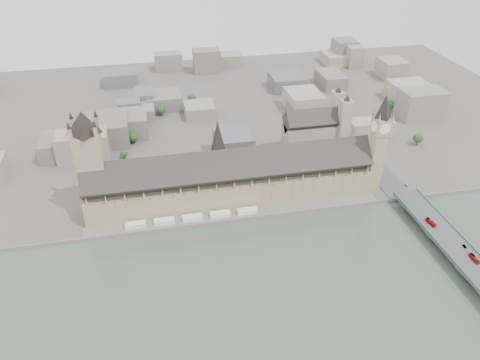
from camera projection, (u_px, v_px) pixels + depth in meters
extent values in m
plane|color=#595651|center=(235.00, 211.00, 431.85)|extent=(900.00, 900.00, 0.00)
cube|color=slate|center=(238.00, 220.00, 418.64)|extent=(600.00, 1.50, 3.00)
cube|color=slate|center=(236.00, 215.00, 425.11)|extent=(270.00, 15.00, 2.00)
cube|color=white|center=(136.00, 225.00, 408.31)|extent=(18.00, 7.00, 4.00)
cube|color=white|center=(164.00, 221.00, 412.65)|extent=(18.00, 7.00, 4.00)
cube|color=white|center=(192.00, 218.00, 416.98)|extent=(18.00, 7.00, 4.00)
cube|color=white|center=(220.00, 214.00, 421.32)|extent=(18.00, 7.00, 4.00)
cube|color=white|center=(247.00, 211.00, 425.65)|extent=(18.00, 7.00, 4.00)
cube|color=tan|center=(231.00, 188.00, 441.70)|extent=(265.00, 40.00, 25.00)
cube|color=#2C2927|center=(230.00, 168.00, 429.62)|extent=(265.00, 40.73, 40.73)
cube|color=tan|center=(375.00, 163.00, 445.81)|extent=(12.00, 12.00, 62.00)
cube|color=gray|center=(381.00, 126.00, 424.95)|extent=(14.00, 14.00, 16.00)
cylinder|color=white|center=(389.00, 125.00, 426.20)|extent=(0.60, 10.00, 10.00)
cylinder|color=white|center=(374.00, 126.00, 423.70)|extent=(0.60, 10.00, 10.00)
cylinder|color=white|center=(378.00, 122.00, 430.90)|extent=(10.00, 0.60, 10.00)
cylinder|color=white|center=(385.00, 129.00, 418.99)|extent=(10.00, 0.60, 10.00)
cone|color=black|center=(385.00, 106.00, 414.78)|extent=(17.00, 17.00, 22.00)
cylinder|color=gold|center=(387.00, 91.00, 407.30)|extent=(1.00, 1.00, 6.00)
sphere|color=gold|center=(388.00, 88.00, 405.42)|extent=(2.00, 2.00, 2.00)
cone|color=gray|center=(387.00, 110.00, 425.03)|extent=(2.40, 2.40, 8.00)
cone|color=gray|center=(374.00, 111.00, 422.78)|extent=(2.40, 2.40, 8.00)
cone|color=gray|center=(394.00, 116.00, 414.28)|extent=(2.40, 2.40, 8.00)
cone|color=gray|center=(380.00, 117.00, 412.03)|extent=(2.40, 2.40, 8.00)
cube|color=tan|center=(93.00, 174.00, 410.79)|extent=(23.00, 23.00, 80.00)
cone|color=black|center=(83.00, 123.00, 384.05)|extent=(30.00, 30.00, 20.00)
cylinder|color=gray|center=(218.00, 158.00, 428.61)|extent=(12.00, 12.00, 20.00)
cone|color=black|center=(218.00, 135.00, 415.77)|extent=(13.00, 13.00, 28.00)
cube|color=#474749|center=(448.00, 244.00, 384.84)|extent=(25.00, 325.00, 10.25)
cube|color=gray|center=(311.00, 138.00, 519.52)|extent=(60.00, 28.00, 34.00)
cube|color=#2C2927|center=(312.00, 120.00, 507.75)|extent=(60.00, 28.28, 28.28)
cube|color=gray|center=(335.00, 119.00, 526.97)|extent=(12.00, 12.00, 64.00)
cube|color=gray|center=(343.00, 128.00, 507.12)|extent=(12.00, 12.00, 64.00)
imported|color=#A71314|center=(431.00, 222.00, 398.56)|extent=(3.71, 11.83, 3.24)
imported|color=#B4161D|center=(474.00, 258.00, 360.16)|extent=(3.19, 11.29, 3.11)
imported|color=gray|center=(464.00, 246.00, 373.48)|extent=(1.71, 4.30, 1.39)
imported|color=gray|center=(406.00, 186.00, 448.58)|extent=(2.50, 4.85, 1.35)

